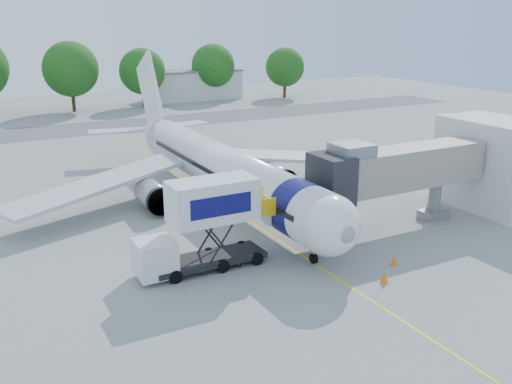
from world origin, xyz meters
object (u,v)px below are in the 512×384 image
jet_bridge (391,170)px  ground_tug (428,291)px  aircraft (220,168)px  catering_hiloader (203,226)px

jet_bridge → ground_tug: size_ratio=3.35×
aircraft → jet_bridge: (7.99, -11.12, 1.39)m
ground_tug → catering_hiloader: bearing=116.6°
aircraft → catering_hiloader: 12.77m
jet_bridge → catering_hiloader: jet_bridge is taller
jet_bridge → ground_tug: 11.86m
aircraft → jet_bridge: aircraft is taller
aircraft → ground_tug: aircraft is taller
aircraft → jet_bridge: size_ratio=2.71×
aircraft → catering_hiloader: size_ratio=4.44×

